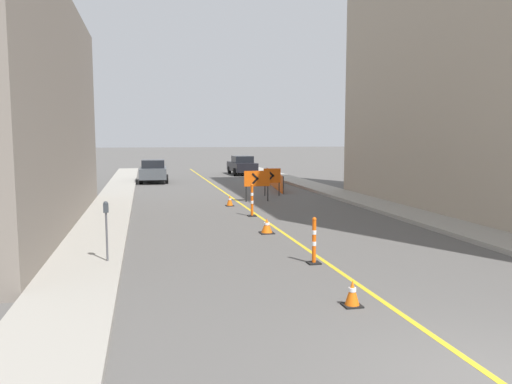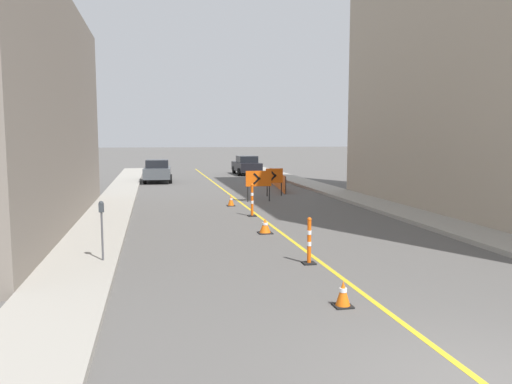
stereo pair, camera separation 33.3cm
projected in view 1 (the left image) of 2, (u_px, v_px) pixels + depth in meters
lane_stripe at (226, 194)px, 27.91m from camera, size 0.12×44.56×0.01m
sidewalk_left at (117, 195)px, 26.61m from camera, size 1.80×44.56×0.15m
sidewalk_right at (327, 190)px, 29.20m from camera, size 1.80×44.56×0.15m
traffic_cone_nearest at (352, 293)px, 9.38m from camera, size 0.35×0.35×0.50m
traffic_cone_second at (267, 226)px, 16.49m from camera, size 0.47×0.47×0.50m
traffic_cone_third at (230, 201)px, 23.00m from camera, size 0.37×0.37×0.50m
delineator_post_front at (314, 244)px, 12.50m from camera, size 0.32×0.32×1.19m
delineator_post_rear at (252, 202)px, 19.99m from camera, size 0.34×0.34×1.32m
arrow_barricade_primary at (257, 180)px, 24.51m from camera, size 1.29×0.09×1.52m
arrow_barricade_secondary at (272, 177)px, 26.86m from camera, size 0.93×0.10×1.49m
safety_mesh_fence at (274, 179)px, 31.49m from camera, size 1.01×7.74×1.00m
parked_car_curb_near at (153, 171)px, 35.00m from camera, size 1.97×4.37×1.59m
parked_car_curb_mid at (242, 165)px, 42.14m from camera, size 1.95×4.34×1.59m
parking_meter_near_curb at (106, 219)px, 12.10m from camera, size 0.12×0.11×1.47m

